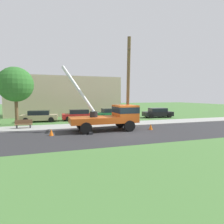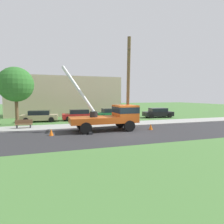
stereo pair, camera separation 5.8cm
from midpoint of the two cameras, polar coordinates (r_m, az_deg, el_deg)
ground_plane at (r=27.76m, az=-5.30°, el=-1.90°), size 120.00×120.00×0.00m
road_asphalt at (r=16.40m, az=4.04°, el=-6.49°), size 80.00×7.39×0.01m
sidewalk_strip at (r=21.31m, az=-1.31°, el=-3.76°), size 80.00×3.18×0.10m
utility_truck at (r=17.98m, az=-0.03°, el=-0.96°), size 6.78×3.20×5.98m
leaning_utility_pole at (r=19.32m, az=4.77°, el=8.57°), size 1.29×3.07×8.75m
traffic_cone_ahead at (r=18.68m, az=11.38°, el=-4.33°), size 0.36×0.36×0.56m
traffic_cone_behind at (r=16.34m, az=-17.74°, el=-5.76°), size 0.36×0.36×0.56m
parked_sedan_tan at (r=25.62m, az=-20.90°, el=-1.14°), size 4.51×2.21×1.42m
parked_sedan_red at (r=25.99m, az=-9.90°, el=-0.83°), size 4.42×2.06×1.42m
parked_sedan_green at (r=27.78m, az=-0.43°, el=-0.40°), size 4.44×2.08×1.42m
parked_sedan_black at (r=29.63m, az=13.40°, el=-0.21°), size 4.54×2.26×1.42m
park_bench at (r=20.59m, az=-24.91°, el=-3.33°), size 1.60×0.45×0.90m
roadside_tree_near at (r=23.85m, az=-26.87°, el=7.30°), size 3.84×3.84×6.42m
lowrise_building_backdrop at (r=33.73m, az=-13.78°, el=4.59°), size 18.00×6.00×6.40m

